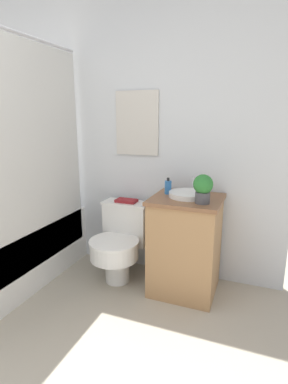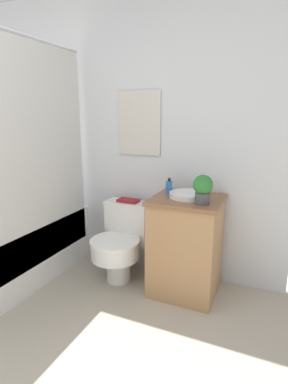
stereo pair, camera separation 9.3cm
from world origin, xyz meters
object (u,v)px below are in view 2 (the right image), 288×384
at_px(sink, 188,195).
at_px(potted_plant, 203,188).
at_px(toilet, 122,240).
at_px(soap_bottle, 169,187).
at_px(book_on_tank, 128,201).

height_order(sink, potted_plant, potted_plant).
height_order(toilet, soap_bottle, soap_bottle).
height_order(toilet, sink, sink).
height_order(potted_plant, book_on_tank, potted_plant).
xyz_separation_m(sink, book_on_tank, (-0.58, 0.10, -0.14)).
bearing_deg(toilet, book_on_tank, 90.00).
distance_m(toilet, book_on_tank, 0.35).
relative_size(sink, potted_plant, 1.55).
bearing_deg(sink, book_on_tank, 169.75).
bearing_deg(book_on_tank, potted_plant, -18.68).
bearing_deg(soap_bottle, potted_plant, -29.18).
relative_size(toilet, sink, 2.02).
height_order(soap_bottle, potted_plant, potted_plant).
height_order(toilet, potted_plant, potted_plant).
relative_size(sink, book_on_tank, 1.76).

